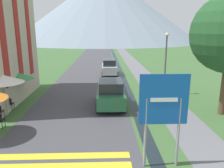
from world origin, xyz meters
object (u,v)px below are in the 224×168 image
at_px(cafe_umbrella_middle_white, 4,79).
at_px(cafe_chair_far_right, 8,103).
at_px(person_seated_far, 4,103).
at_px(parked_car_far, 109,67).
at_px(road_sign, 163,108).
at_px(parked_car_near, 111,93).
at_px(streetlamp, 166,59).
at_px(cafe_umbrella_rear_green, 17,76).
at_px(cafe_chair_far_left, 9,103).

bearing_deg(cafe_umbrella_middle_white, cafe_chair_far_right, 110.49).
height_order(cafe_umbrella_middle_white, person_seated_far, cafe_umbrella_middle_white).
bearing_deg(parked_car_far, road_sign, -84.99).
height_order(parked_car_near, parked_car_far, same).
xyz_separation_m(parked_car_far, streetlamp, (4.11, -8.24, 1.97)).
bearing_deg(cafe_umbrella_rear_green, cafe_umbrella_middle_white, -85.12).
height_order(parked_car_near, cafe_umbrella_rear_green, cafe_umbrella_rear_green).
height_order(road_sign, cafe_umbrella_middle_white, road_sign).
relative_size(road_sign, parked_car_far, 0.90).
relative_size(cafe_chair_far_left, cafe_umbrella_middle_white, 0.34).
xyz_separation_m(parked_car_far, cafe_umbrella_rear_green, (-6.62, -9.59, 1.01)).
height_order(parked_car_far, cafe_umbrella_middle_white, cafe_umbrella_middle_white).
distance_m(cafe_chair_far_right, cafe_chair_far_left, 0.19).
distance_m(parked_car_near, parked_car_far, 10.71).
bearing_deg(cafe_chair_far_left, streetlamp, -1.37).
distance_m(road_sign, person_seated_far, 10.23).
relative_size(parked_car_far, cafe_umbrella_middle_white, 1.59).
height_order(road_sign, cafe_umbrella_rear_green, road_sign).
bearing_deg(streetlamp, cafe_umbrella_middle_white, -160.10).
bearing_deg(cafe_chair_far_left, person_seated_far, -138.60).
height_order(cafe_chair_far_right, cafe_umbrella_rear_green, cafe_umbrella_rear_green).
bearing_deg(cafe_umbrella_middle_white, cafe_chair_far_left, 102.09).
distance_m(cafe_chair_far_left, person_seated_far, 0.39).
relative_size(parked_car_near, cafe_umbrella_rear_green, 1.71).
bearing_deg(person_seated_far, cafe_chair_far_right, 85.11).
height_order(road_sign, cafe_chair_far_left, road_sign).
xyz_separation_m(cafe_umbrella_middle_white, person_seated_far, (-0.34, 0.38, -1.57)).
relative_size(person_seated_far, streetlamp, 0.25).
distance_m(cafe_chair_far_left, cafe_umbrella_middle_white, 1.86).
bearing_deg(streetlamp, cafe_umbrella_rear_green, -172.80).
relative_size(road_sign, cafe_chair_far_left, 4.17).
height_order(parked_car_far, person_seated_far, parked_car_far).
distance_m(cafe_umbrella_rear_green, person_seated_far, 2.42).
xyz_separation_m(cafe_chair_far_right, person_seated_far, (-0.04, -0.42, 0.15)).
bearing_deg(road_sign, person_seated_far, 145.10).
relative_size(cafe_chair_far_right, cafe_umbrella_rear_green, 0.38).
height_order(road_sign, parked_car_near, road_sign).
distance_m(parked_car_near, cafe_umbrella_rear_green, 6.64).
distance_m(parked_car_far, person_seated_far, 13.48).
bearing_deg(parked_car_near, streetlamp, 30.07).
xyz_separation_m(cafe_chair_far_right, streetlamp, (10.83, 3.01, 2.36)).
xyz_separation_m(parked_car_near, cafe_umbrella_middle_white, (-6.26, -1.34, 1.33)).
xyz_separation_m(parked_car_near, streetlamp, (4.26, 2.47, 1.97)).
bearing_deg(cafe_umbrella_middle_white, parked_car_near, 12.09).
height_order(cafe_umbrella_middle_white, streetlamp, streetlamp).
bearing_deg(parked_car_far, cafe_chair_far_right, -120.85).
relative_size(road_sign, streetlamp, 0.74).
distance_m(parked_car_far, streetlamp, 9.41).
height_order(cafe_umbrella_rear_green, person_seated_far, cafe_umbrella_rear_green).
distance_m(cafe_umbrella_middle_white, cafe_umbrella_rear_green, 2.48).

